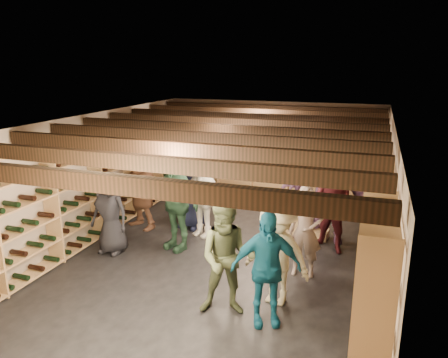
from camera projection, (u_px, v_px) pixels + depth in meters
The scene contains 21 objects.
ground at pixel (221, 253), 7.93m from camera, with size 8.00×8.00×0.00m, color black.
walls at pixel (220, 190), 7.61m from camera, with size 5.52×8.02×2.40m.
ceiling at pixel (220, 121), 7.30m from camera, with size 5.50×8.00×0.01m, color beige.
ceiling_joists at pixel (220, 130), 7.34m from camera, with size 5.40×7.12×0.18m.
wine_rack_left at pixel (96, 184), 8.46m from camera, with size 0.32×7.50×2.15m.
wine_rack_right at pixel (375, 213), 6.83m from camera, with size 0.32×7.50×2.15m.
wine_rack_back at pixel (271, 154), 11.14m from camera, with size 4.70×0.30×2.15m.
crate_stack_left at pixel (194, 205), 9.49m from camera, with size 0.55×0.41×0.68m.
crate_stack_right at pixel (297, 223), 8.68m from camera, with size 0.53×0.37×0.51m.
crate_loose at pixel (315, 233), 8.61m from camera, with size 0.50×0.33×0.17m, color #A78458.
person_0 at pixel (110, 213), 7.79m from camera, with size 0.74×0.48×1.51m, color black.
person_2 at pixel (228, 258), 5.86m from camera, with size 0.79×0.61×1.62m, color #465033.
person_3 at pixel (277, 254), 6.13m from camera, with size 0.96×0.55×1.49m, color #C2BB94.
person_4 at pixel (266, 269), 5.63m from camera, with size 0.92×0.38×1.56m, color #105171.
person_5 at pixel (141, 188), 8.98m from camera, with size 1.59×0.51×1.71m, color brown.
person_6 at pixel (191, 187), 8.97m from camera, with size 0.86×0.56×1.76m, color #1D2549.
person_7 at pixel (305, 232), 6.94m from camera, with size 0.55×0.36×1.50m, color gray.
person_8 at pixel (333, 207), 7.82m from camera, with size 0.83×0.64×1.70m, color #4E181F.
person_9 at pixel (200, 193), 8.48m from camera, with size 1.16×0.66×1.79m, color #B4B3A6.
person_10 at pixel (175, 202), 7.91m from camera, with size 1.06×0.44×1.81m, color #264A33.
person_11 at pixel (328, 193), 8.32m from camera, with size 1.76×0.56×1.90m, color #916298.
Camera 1 is at (2.46, -6.87, 3.37)m, focal length 35.00 mm.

